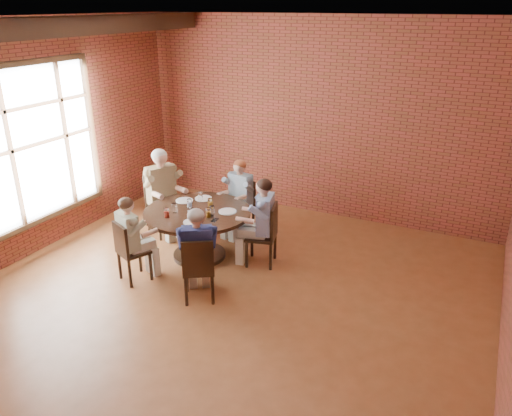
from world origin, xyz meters
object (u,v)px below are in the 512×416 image
at_px(chair_b, 242,205).
at_px(smartphone, 215,220).
at_px(diner_a, 261,222).
at_px(diner_d, 132,240).
at_px(chair_e, 198,267).
at_px(diner_b, 239,198).
at_px(chair_d, 129,250).
at_px(diner_e, 198,254).
at_px(chair_a, 267,232).
at_px(chair_c, 161,201).
at_px(diner_c, 163,193).
at_px(dining_table, 198,224).

distance_m(chair_b, smartphone, 1.29).
height_order(diner_a, diner_d, diner_a).
bearing_deg(diner_d, chair_b, -82.56).
distance_m(diner_a, chair_e, 1.30).
xyz_separation_m(chair_b, diner_b, (-0.01, -0.07, 0.14)).
bearing_deg(chair_d, diner_e, -153.15).
height_order(chair_a, chair_d, chair_a).
xyz_separation_m(chair_a, diner_a, (-0.08, -0.02, 0.15)).
height_order(chair_b, diner_e, diner_e).
bearing_deg(diner_d, chair_a, -115.69).
distance_m(diner_b, diner_e, 2.00).
distance_m(chair_a, chair_c, 2.05).
relative_size(diner_a, diner_e, 1.03).
height_order(diner_c, diner_d, diner_c).
bearing_deg(chair_b, chair_c, -146.59).
distance_m(chair_b, chair_d, 2.17).
bearing_deg(diner_b, chair_b, 90.00).
distance_m(chair_c, diner_d, 1.59).
distance_m(diner_c, diner_d, 1.52).
xyz_separation_m(chair_d, smartphone, (0.87, 0.83, 0.28)).
relative_size(dining_table, diner_a, 1.20).
bearing_deg(chair_d, dining_table, -90.00).
relative_size(chair_a, diner_d, 0.76).
height_order(chair_b, chair_e, chair_e).
bearing_deg(diner_b, diner_a, -35.14).
distance_m(diner_a, chair_d, 1.87).
bearing_deg(diner_a, diner_b, -148.53).
height_order(chair_b, diner_b, diner_b).
height_order(diner_a, diner_e, diner_a).
xyz_separation_m(diner_a, chair_e, (-0.26, -1.26, -0.16)).
bearing_deg(smartphone, chair_c, 150.09).
distance_m(diner_b, chair_c, 1.29).
bearing_deg(chair_d, chair_e, -156.53).
bearing_deg(chair_b, diner_c, -143.16).
bearing_deg(diner_e, chair_d, -29.70).
bearing_deg(diner_c, diner_e, -106.25).
bearing_deg(smartphone, diner_b, 98.07).
bearing_deg(chair_a, diner_a, -90.00).
bearing_deg(diner_a, diner_c, -111.33).
bearing_deg(diner_b, dining_table, -90.00).
bearing_deg(diner_b, diner_e, -67.49).
xyz_separation_m(dining_table, diner_e, (0.62, -0.97, 0.10)).
xyz_separation_m(dining_table, chair_c, (-1.03, 0.51, 0.00)).
xyz_separation_m(chair_d, diner_d, (0.03, 0.06, 0.13)).
height_order(chair_c, smartphone, chair_c).
height_order(diner_a, diner_c, diner_c).
height_order(dining_table, diner_d, diner_d).
xyz_separation_m(diner_b, chair_c, (-1.20, -0.47, -0.10)).
bearing_deg(diner_c, chair_c, 90.00).
distance_m(dining_table, diner_b, 1.00).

